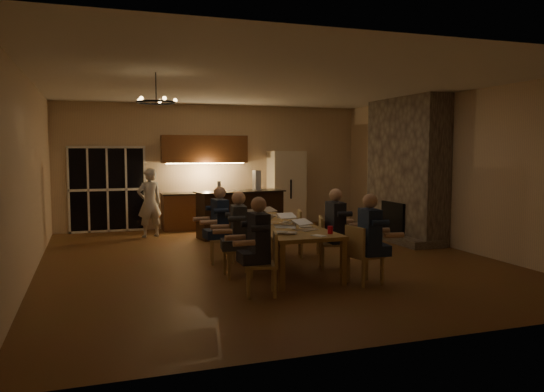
{
  "coord_description": "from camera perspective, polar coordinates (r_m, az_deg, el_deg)",
  "views": [
    {
      "loc": [
        -3.07,
        -9.19,
        2.03
      ],
      "look_at": [
        0.18,
        0.3,
        1.16
      ],
      "focal_mm": 35.0,
      "sensor_mm": 36.0,
      "label": 1
    }
  ],
  "objects": [
    {
      "name": "french_doors",
      "position": [
        13.7,
        -17.28,
        0.65
      ],
      "size": [
        1.86,
        0.08,
        2.1
      ],
      "primitive_type": "cube",
      "color": "black",
      "rests_on": "ground"
    },
    {
      "name": "chair_left_near",
      "position": [
        7.46,
        -1.19,
        -7.3
      ],
      "size": [
        0.54,
        0.54,
        0.89
      ],
      "primitive_type": null,
      "rotation": [
        0.0,
        0.0,
        -1.84
      ],
      "color": "tan",
      "rests_on": "ground"
    },
    {
      "name": "standing_person",
      "position": [
        12.67,
        -13.04,
        -0.7
      ],
      "size": [
        0.67,
        0.53,
        1.61
      ],
      "primitive_type": "imported",
      "rotation": [
        0.0,
        0.0,
        3.41
      ],
      "color": "silver",
      "rests_on": "ground"
    },
    {
      "name": "dining_table",
      "position": [
        9.29,
        0.55,
        -5.29
      ],
      "size": [
        1.1,
        3.3,
        0.75
      ],
      "primitive_type": "cube",
      "color": "#9E743F",
      "rests_on": "ground"
    },
    {
      "name": "bar_blender",
      "position": [
        12.6,
        -1.65,
        1.71
      ],
      "size": [
        0.18,
        0.18,
        0.47
      ],
      "primitive_type": "cube",
      "rotation": [
        0.0,
        0.0,
        0.26
      ],
      "color": "silver",
      "rests_on": "bar_island"
    },
    {
      "name": "back_wall",
      "position": [
        14.06,
        -6.26,
        3.2
      ],
      "size": [
        8.0,
        0.04,
        3.2
      ],
      "primitive_type": "cube",
      "color": "#CAAE8F",
      "rests_on": "ground"
    },
    {
      "name": "person_left_mid",
      "position": [
        8.49,
        -3.6,
        -4.13
      ],
      "size": [
        0.68,
        0.68,
        1.38
      ],
      "primitive_type": null,
      "rotation": [
        0.0,
        0.0,
        -1.72
      ],
      "color": "#353B3F",
      "rests_on": "ground"
    },
    {
      "name": "mug_front",
      "position": [
        8.84,
        1.51,
        -3.03
      ],
      "size": [
        0.09,
        0.09,
        0.1
      ],
      "primitive_type": "cylinder",
      "color": "silver",
      "rests_on": "dining_table"
    },
    {
      "name": "laptop_d",
      "position": [
        9.27,
        1.89,
        -2.26
      ],
      "size": [
        0.35,
        0.31,
        0.23
      ],
      "primitive_type": null,
      "rotation": [
        0.0,
        0.0,
        0.1
      ],
      "color": "silver",
      "rests_on": "dining_table"
    },
    {
      "name": "chair_right_mid",
      "position": [
        9.17,
        6.51,
        -5.02
      ],
      "size": [
        0.56,
        0.56,
        0.89
      ],
      "primitive_type": null,
      "rotation": [
        0.0,
        0.0,
        1.24
      ],
      "color": "tan",
      "rests_on": "ground"
    },
    {
      "name": "person_left_near",
      "position": [
        7.49,
        -1.44,
        -5.35
      ],
      "size": [
        0.6,
        0.6,
        1.38
      ],
      "primitive_type": null,
      "rotation": [
        0.0,
        0.0,
        -1.58
      ],
      "color": "#23252E",
      "rests_on": "ground"
    },
    {
      "name": "laptop_f",
      "position": [
        10.27,
        0.08,
        -1.55
      ],
      "size": [
        0.42,
        0.41,
        0.23
      ],
      "primitive_type": null,
      "rotation": [
        0.0,
        0.0,
        0.55
      ],
      "color": "silver",
      "rests_on": "dining_table"
    },
    {
      "name": "mug_back",
      "position": [
        9.94,
        -3.1,
        -2.14
      ],
      "size": [
        0.08,
        0.08,
        0.1
      ],
      "primitive_type": "cylinder",
      "color": "silver",
      "rests_on": "dining_table"
    },
    {
      "name": "bar_island",
      "position": [
        12.41,
        -3.43,
        -1.93
      ],
      "size": [
        2.16,
        1.0,
        1.08
      ],
      "primitive_type": "cube",
      "rotation": [
        0.0,
        0.0,
        0.16
      ],
      "color": "black",
      "rests_on": "ground"
    },
    {
      "name": "plate_near",
      "position": [
        8.85,
        3.64,
        -3.3
      ],
      "size": [
        0.22,
        0.22,
        0.02
      ],
      "primitive_type": "cylinder",
      "color": "silver",
      "rests_on": "dining_table"
    },
    {
      "name": "laptop_c",
      "position": [
        9.15,
        -1.08,
        -2.36
      ],
      "size": [
        0.35,
        0.32,
        0.23
      ],
      "primitive_type": null,
      "rotation": [
        0.0,
        0.0,
        3.26
      ],
      "color": "silver",
      "rests_on": "dining_table"
    },
    {
      "name": "chair_right_near",
      "position": [
        8.21,
        9.98,
        -6.24
      ],
      "size": [
        0.51,
        0.51,
        0.89
      ],
      "primitive_type": null,
      "rotation": [
        0.0,
        0.0,
        1.76
      ],
      "color": "tan",
      "rests_on": "ground"
    },
    {
      "name": "chair_right_far",
      "position": [
        10.14,
        4.1,
        -4.04
      ],
      "size": [
        0.55,
        0.55,
        0.89
      ],
      "primitive_type": null,
      "rotation": [
        0.0,
        0.0,
        1.29
      ],
      "color": "tan",
      "rests_on": "ground"
    },
    {
      "name": "ceiling",
      "position": [
        9.76,
        -0.42,
        11.97
      ],
      "size": [
        8.0,
        9.0,
        0.04
      ],
      "primitive_type": "cube",
      "color": "white",
      "rests_on": "back_wall"
    },
    {
      "name": "refrigerator",
      "position": [
        14.27,
        1.55,
        0.84
      ],
      "size": [
        0.9,
        0.68,
        2.0
      ],
      "primitive_type": "cube",
      "color": "#EEE2C7",
      "rests_on": "ground"
    },
    {
      "name": "mug_mid",
      "position": [
        9.78,
        -0.16,
        -2.25
      ],
      "size": [
        0.08,
        0.08,
        0.1
      ],
      "primitive_type": "cylinder",
      "color": "silver",
      "rests_on": "dining_table"
    },
    {
      "name": "person_right_mid",
      "position": [
        9.1,
        6.83,
        -3.53
      ],
      "size": [
        0.63,
        0.63,
        1.38
      ],
      "primitive_type": null,
      "rotation": [
        0.0,
        0.0,
        1.51
      ],
      "color": "#23252E",
      "rests_on": "ground"
    },
    {
      "name": "can_silver",
      "position": [
        8.56,
        2.41,
        -3.23
      ],
      "size": [
        0.07,
        0.07,
        0.12
      ],
      "primitive_type": "cylinder",
      "color": "#B2B2B7",
      "rests_on": "dining_table"
    },
    {
      "name": "laptop_e",
      "position": [
        10.21,
        -2.85,
        -1.59
      ],
      "size": [
        0.34,
        0.3,
        0.23
      ],
      "primitive_type": null,
      "rotation": [
        0.0,
        0.0,
        3.21
      ],
      "color": "silver",
      "rests_on": "dining_table"
    },
    {
      "name": "chair_left_mid",
      "position": [
        8.55,
        -3.71,
        -5.72
      ],
      "size": [
        0.46,
        0.46,
        0.89
      ],
      "primitive_type": null,
      "rotation": [
        0.0,
        0.0,
        -1.62
      ],
      "color": "tan",
      "rests_on": "ground"
    },
    {
      "name": "redcup_mid",
      "position": [
        9.42,
        -2.44,
        -2.48
      ],
      "size": [
        0.09,
        0.09,
        0.12
      ],
      "primitive_type": "cylinder",
      "color": "red",
      "rests_on": "dining_table"
    },
    {
      "name": "chandelier",
      "position": [
        8.33,
        -12.35,
        9.81
      ],
      "size": [
        0.61,
        0.61,
        0.03
      ],
      "primitive_type": "torus",
      "color": "black",
      "rests_on": "ceiling"
    },
    {
      "name": "can_cola",
      "position": [
        10.51,
        -2.76,
        -1.7
      ],
      "size": [
        0.07,
        0.07,
        0.12
      ],
      "primitive_type": "cylinder",
      "color": "#3F0F0C",
      "rests_on": "dining_table"
    },
    {
      "name": "floor",
      "position": [
        9.9,
        -0.4,
        -6.86
      ],
      "size": [
        9.0,
        9.0,
        0.0
      ],
      "primitive_type": "plane",
      "color": "brown",
      "rests_on": "ground"
    },
    {
      "name": "person_left_far",
      "position": [
        9.58,
        -5.62,
        -3.1
      ],
      "size": [
        0.64,
        0.64,
        1.38
      ],
      "primitive_type": null,
      "rotation": [
        0.0,
        0.0,
        -1.51
      ],
      "color": "#1C2447",
      "rests_on": "ground"
    },
    {
      "name": "laptop_b",
      "position": [
        8.49,
        3.78,
        -2.94
      ],
      "size": [
        0.41,
        0.39,
        0.23
      ],
      "primitive_type": null,
      "rotation": [
        0.0,
        0.0,
        0.42
      ],
      "color": "silver",
      "rests_on": "dining_table"
    },
    {
      "name": "chair_left_far",
      "position": [
        9.61,
        -5.41,
        -4.55
      ],
      "size": [
        0.51,
        0.51,
        0.89
      ],
      "primitive_type": null,
      "rotation": [
        0.0,
        0.0,
        -1.74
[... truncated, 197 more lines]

